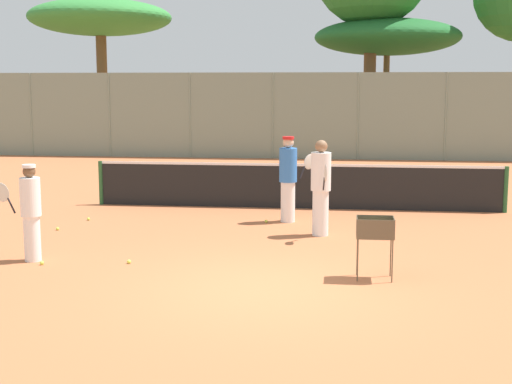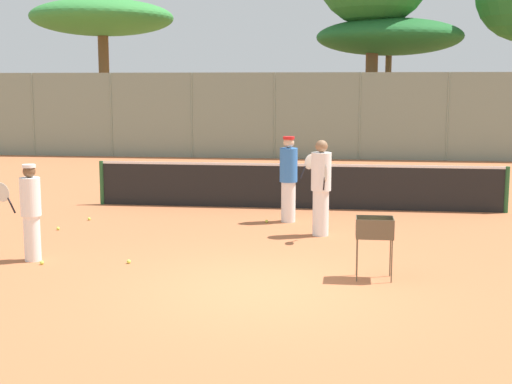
% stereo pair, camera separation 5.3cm
% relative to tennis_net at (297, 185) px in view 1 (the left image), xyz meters
% --- Properties ---
extents(ground_plane, '(80.00, 80.00, 0.00)m').
position_rel_tennis_net_xyz_m(ground_plane, '(0.00, -6.77, -0.56)').
color(ground_plane, '#B7663D').
extents(tennis_net, '(9.69, 0.10, 1.07)m').
position_rel_tennis_net_xyz_m(tennis_net, '(0.00, 0.00, 0.00)').
color(tennis_net, '#26592D').
rests_on(tennis_net, ground_plane).
extents(back_fence, '(29.91, 0.08, 3.37)m').
position_rel_tennis_net_xyz_m(back_fence, '(-0.00, 11.28, 1.13)').
color(back_fence, gray).
rests_on(back_fence, ground_plane).
extents(tree_1, '(6.55, 6.55, 6.76)m').
position_rel_tennis_net_xyz_m(tree_1, '(-10.11, 15.86, 5.33)').
color(tree_1, brown).
rests_on(tree_1, ground_plane).
extents(tree_3, '(6.55, 6.55, 5.83)m').
position_rel_tennis_net_xyz_m(tree_3, '(3.00, 16.53, 4.44)').
color(tree_3, brown).
rests_on(tree_3, ground_plane).
extents(player_white_outfit, '(0.79, 0.66, 1.83)m').
position_rel_tennis_net_xyz_m(player_white_outfit, '(-0.07, -1.68, 0.39)').
color(player_white_outfit, white).
rests_on(player_white_outfit, ground_plane).
extents(player_red_cap, '(0.39, 0.94, 1.87)m').
position_rel_tennis_net_xyz_m(player_red_cap, '(0.66, -2.99, 0.40)').
color(player_red_cap, white).
rests_on(player_red_cap, ground_plane).
extents(player_yellow_shirt, '(0.89, 0.33, 1.62)m').
position_rel_tennis_net_xyz_m(player_yellow_shirt, '(-4.06, -5.60, 0.29)').
color(player_yellow_shirt, white).
rests_on(player_yellow_shirt, ground_plane).
extents(ball_cart, '(0.56, 0.41, 0.95)m').
position_rel_tennis_net_xyz_m(ball_cart, '(1.57, -6.04, 0.16)').
color(ball_cart, brown).
rests_on(ball_cart, ground_plane).
extents(tennis_ball_0, '(0.07, 0.07, 0.07)m').
position_rel_tennis_net_xyz_m(tennis_ball_0, '(-0.53, -1.85, -0.53)').
color(tennis_ball_0, '#D1E54C').
rests_on(tennis_ball_0, ground_plane).
extents(tennis_ball_1, '(0.07, 0.07, 0.07)m').
position_rel_tennis_net_xyz_m(tennis_ball_1, '(-2.40, -5.59, -0.53)').
color(tennis_ball_1, '#D1E54C').
rests_on(tennis_ball_1, ground_plane).
extents(tennis_ball_2, '(0.07, 0.07, 0.07)m').
position_rel_tennis_net_xyz_m(tennis_ball_2, '(-4.63, -3.15, -0.53)').
color(tennis_ball_2, '#D1E54C').
rests_on(tennis_ball_2, ground_plane).
extents(tennis_ball_3, '(0.07, 0.07, 0.07)m').
position_rel_tennis_net_xyz_m(tennis_ball_3, '(-3.79, -5.85, -0.53)').
color(tennis_ball_3, '#D1E54C').
rests_on(tennis_ball_3, ground_plane).
extents(tennis_ball_4, '(0.07, 0.07, 0.07)m').
position_rel_tennis_net_xyz_m(tennis_ball_4, '(-4.38, -2.06, -0.53)').
color(tennis_ball_4, '#D1E54C').
rests_on(tennis_ball_4, ground_plane).
extents(parked_car, '(4.20, 1.70, 1.60)m').
position_rel_tennis_net_xyz_m(parked_car, '(3.91, 14.09, 0.10)').
color(parked_car, '#232328').
rests_on(parked_car, ground_plane).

